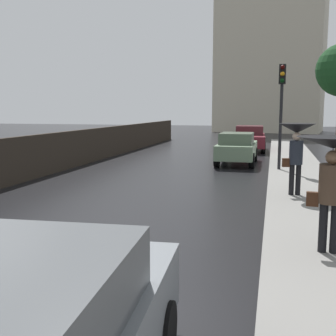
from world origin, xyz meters
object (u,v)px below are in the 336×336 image
Objects in this scene: car_green_far_ahead at (237,148)px; pedestrian_with_umbrella_near at (332,161)px; pedestrian_with_umbrella_far at (296,139)px; traffic_light at (282,97)px; car_maroon_mid_road at (249,138)px.

pedestrian_with_umbrella_near is at bearing -77.63° from car_green_far_ahead.
pedestrian_with_umbrella_far reaches higher than pedestrian_with_umbrella_near.
pedestrian_with_umbrella_near is 0.47× the size of traffic_light.
pedestrian_with_umbrella_near is at bearing -86.07° from traffic_light.
pedestrian_with_umbrella_far is at bearing -72.54° from car_green_far_ahead.
car_maroon_mid_road is at bearing -78.01° from pedestrian_with_umbrella_near.
car_maroon_mid_road is 2.26× the size of pedestrian_with_umbrella_far.
pedestrian_with_umbrella_far reaches higher than car_green_far_ahead.
car_maroon_mid_road is 18.68m from pedestrian_with_umbrella_near.
pedestrian_with_umbrella_near reaches higher than car_maroon_mid_road.
car_maroon_mid_road is 2.32× the size of pedestrian_with_umbrella_near.
car_maroon_mid_road is at bearing 87.62° from pedestrian_with_umbrella_far.
traffic_light is (1.65, -8.66, 2.22)m from car_maroon_mid_road.
traffic_light is (-0.68, 9.86, 1.31)m from pedestrian_with_umbrella_near.
pedestrian_with_umbrella_near is (2.33, -18.52, 0.91)m from car_maroon_mid_road.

